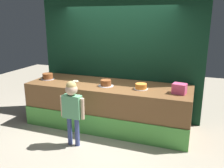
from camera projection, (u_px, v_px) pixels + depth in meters
name	position (u px, v px, depth m)	size (l,w,h in m)	color
ground_plane	(98.00, 136.00, 4.65)	(12.00, 12.00, 0.00)	#ADA38E
stage_platform	(108.00, 105.00, 5.03)	(3.39, 1.13, 0.91)	brown
curtain_backdrop	(118.00, 54.00, 5.37)	(3.75, 0.08, 2.91)	#113823
child_figure	(72.00, 105.00, 4.13)	(0.47, 0.21, 1.21)	#3F4C8C
pink_box	(179.00, 89.00, 4.29)	(0.24, 0.19, 0.19)	#E54F80
donut	(76.00, 81.00, 5.07)	(0.13, 0.13, 0.04)	beige
cake_left	(48.00, 76.00, 5.33)	(0.30, 0.30, 0.13)	silver
cake_center	(106.00, 83.00, 4.78)	(0.31, 0.31, 0.13)	silver
cake_right	(141.00, 86.00, 4.57)	(0.27, 0.27, 0.11)	white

